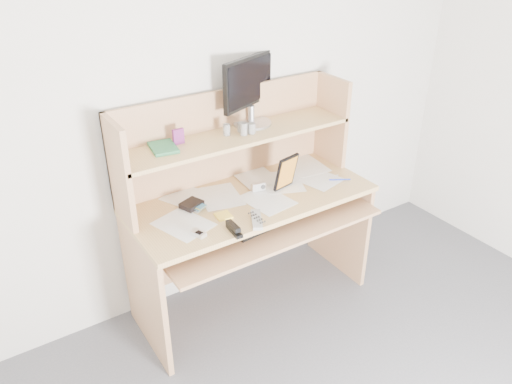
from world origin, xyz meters
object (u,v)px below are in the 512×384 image
tv_remote (257,220)px  monitor (250,88)px  keyboard (264,221)px  game_case (286,172)px  desk (244,200)px

tv_remote → monitor: bearing=89.5°
keyboard → monitor: bearing=61.8°
game_case → tv_remote: bearing=-160.6°
desk → keyboard: (-0.01, -0.22, -0.03)m
tv_remote → desk: bearing=97.8°
game_case → monitor: 0.52m
game_case → monitor: monitor is taller
tv_remote → monitor: 0.77m
desk → game_case: size_ratio=6.69×
keyboard → monitor: 0.76m
game_case → monitor: size_ratio=0.49×
keyboard → monitor: monitor is taller
desk → tv_remote: size_ratio=7.72×
monitor → keyboard: bearing=-134.3°
desk → monitor: (0.15, 0.18, 0.59)m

